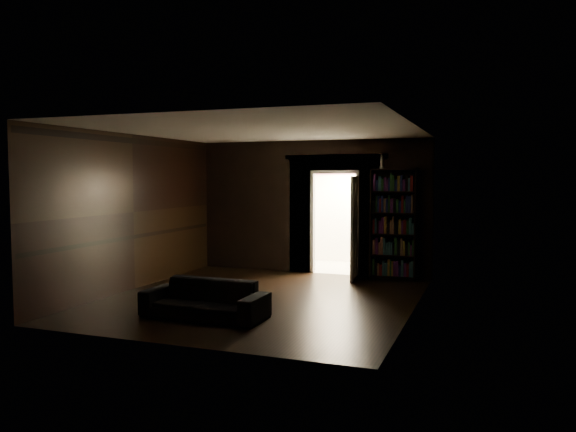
% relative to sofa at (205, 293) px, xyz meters
% --- Properties ---
extents(ground, '(5.50, 5.50, 0.00)m').
position_rel_sofa_xyz_m(ground, '(0.30, 1.41, -0.35)').
color(ground, black).
rests_on(ground, ground).
extents(room_walls, '(5.02, 5.61, 2.84)m').
position_rel_sofa_xyz_m(room_walls, '(0.29, 2.48, 1.33)').
color(room_walls, black).
rests_on(room_walls, ground).
extents(kitchen_alcove, '(2.20, 1.80, 2.60)m').
position_rel_sofa_xyz_m(kitchen_alcove, '(0.80, 5.28, 0.86)').
color(kitchen_alcove, '#B6AD9F').
rests_on(kitchen_alcove, ground).
extents(sofa, '(1.84, 0.83, 0.70)m').
position_rel_sofa_xyz_m(sofa, '(0.00, 0.00, 0.00)').
color(sofa, black).
rests_on(sofa, ground).
extents(bookshelf, '(0.95, 0.62, 2.20)m').
position_rel_sofa_xyz_m(bookshelf, '(2.05, 4.00, 0.75)').
color(bookshelf, black).
rests_on(bookshelf, ground).
extents(refrigerator, '(0.85, 0.81, 1.65)m').
position_rel_sofa_xyz_m(refrigerator, '(1.40, 5.52, 0.47)').
color(refrigerator, silver).
rests_on(refrigerator, ground).
extents(door, '(0.15, 0.85, 2.05)m').
position_rel_sofa_xyz_m(door, '(1.32, 3.71, 0.67)').
color(door, white).
rests_on(door, ground).
extents(figurine, '(0.10, 0.10, 0.27)m').
position_rel_sofa_xyz_m(figurine, '(1.81, 3.94, 1.99)').
color(figurine, white).
rests_on(figurine, bookshelf).
extents(bottles, '(0.64, 0.11, 0.26)m').
position_rel_sofa_xyz_m(bottles, '(1.45, 5.45, 1.43)').
color(bottles, black).
rests_on(bottles, refrigerator).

